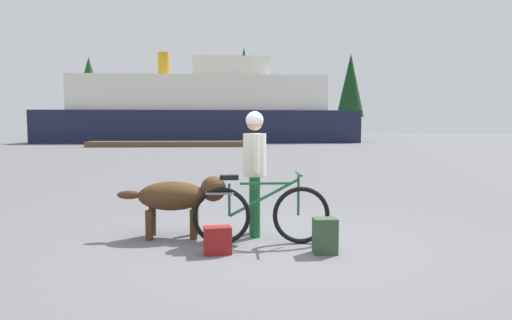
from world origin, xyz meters
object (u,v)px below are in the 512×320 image
Objects in this scene: bicycle at (261,214)px; sailboat_moored at (285,137)px; ferry_boat at (203,111)px; handbag_pannier at (218,240)px; dog at (179,196)px; backpack at (325,236)px; person_cyclist at (255,161)px.

bicycle is 35.72m from sailboat_moored.
bicycle is 36.77m from ferry_boat.
bicycle reaches higher than handbag_pannier.
ferry_boat reaches higher than sailboat_moored.
dog is at bearing 123.79° from handbag_pannier.
handbag_pannier is (-1.29, 0.06, -0.05)m from backpack.
ferry_boat is at bearing 93.67° from handbag_pannier.
sailboat_moored is at bearing -8.62° from ferry_boat.
person_cyclist is 1.17× the size of dog.
handbag_pannier is (-0.55, -0.39, -0.24)m from bicycle.
sailboat_moored reaches higher than handbag_pannier.
bicycle reaches higher than dog.
ferry_boat reaches higher than handbag_pannier.
bicycle is 1.20× the size of dog.
backpack is 1.30× the size of handbag_pannier.
ferry_boat is at bearing 94.56° from bicycle.
sailboat_moored is at bearing 81.19° from handbag_pannier.
handbag_pannier is at bearing -98.81° from sailboat_moored.
dog is at bearing -177.84° from person_cyclist.
sailboat_moored is (4.99, 35.37, 0.08)m from bicycle.
person_cyclist is at bearing 96.10° from bicycle.
dog is 35.46m from sailboat_moored.
person_cyclist is 0.06× the size of ferry_boat.
dog is 0.05× the size of ferry_boat.
bicycle is at bearing -83.90° from person_cyclist.
ferry_boat reaches higher than dog.
backpack is 1.29m from handbag_pannier.
sailboat_moored reaches higher than bicycle.
dog is 36.26m from ferry_boat.
sailboat_moored is (5.04, 34.90, -0.57)m from person_cyclist.
person_cyclist reaches higher than handbag_pannier.
ferry_boat is at bearing 95.64° from backpack.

